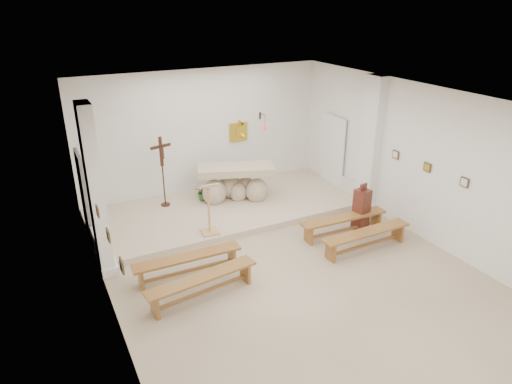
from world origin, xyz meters
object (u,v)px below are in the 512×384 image
donation_pedestal (361,209)px  bench_left_second (202,281)px  lectern (209,208)px  crucifix_stand (162,167)px  bench_right_front (344,221)px  bench_left_front (188,261)px  bench_right_second (366,236)px  altar (235,185)px

donation_pedestal → bench_left_second: bearing=-178.2°
donation_pedestal → lectern: bearing=151.7°
crucifix_stand → donation_pedestal: (3.91, -3.17, -0.71)m
bench_right_front → crucifix_stand: bearing=138.5°
bench_right_front → donation_pedestal: bearing=8.1°
bench_left_front → bench_right_second: 3.95m
bench_left_second → altar: bearing=49.6°
bench_left_front → crucifix_stand: bearing=82.4°
lectern → bench_left_front: bearing=-123.0°
altar → bench_right_second: altar is taller
donation_pedestal → bench_right_second: size_ratio=0.53×
crucifix_stand → bench_right_front: (3.36, -3.23, -0.88)m
altar → bench_left_second: bearing=-103.1°
altar → crucifix_stand: 2.00m
altar → bench_left_second: (-2.32, -3.57, -0.20)m
bench_left_front → bench_right_second: (3.86, -0.81, 0.00)m
crucifix_stand → bench_left_front: bearing=-114.0°
lectern → bench_left_front: size_ratio=0.58×
donation_pedestal → crucifix_stand: bearing=131.7°
altar → bench_left_second: 4.26m
bench_right_front → bench_right_second: size_ratio=1.00×
altar → lectern: 2.05m
donation_pedestal → bench_right_second: donation_pedestal is taller
lectern → donation_pedestal: 3.65m
crucifix_stand → donation_pedestal: bearing=-54.2°
altar → bench_left_second: altar is taller
altar → bench_left_second: size_ratio=0.96×
lectern → bench_left_front: 1.64m
bench_left_second → bench_right_second: same height
altar → bench_right_front: 3.17m
donation_pedestal → bench_right_front: size_ratio=0.53×
lectern → donation_pedestal: size_ratio=1.10×
donation_pedestal → bench_left_front: bearing=171.5°
altar → crucifix_stand: crucifix_stand is taller
altar → bench_right_front: (1.54, -2.76, -0.20)m
crucifix_stand → bench_right_second: bearing=-65.3°
donation_pedestal → bench_right_second: bearing=-131.6°
crucifix_stand → bench_right_second: crucifix_stand is taller
altar → crucifix_stand: size_ratio=1.15×
altar → bench_left_front: bearing=-110.1°
donation_pedestal → bench_right_front: 0.57m
lectern → donation_pedestal: bearing=-14.2°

